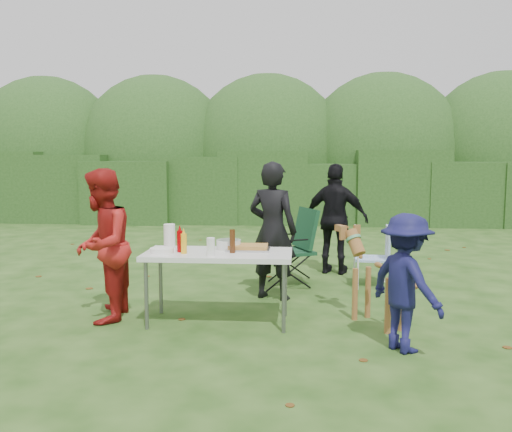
# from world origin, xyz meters

# --- Properties ---
(ground) EXTENTS (80.00, 80.00, 0.00)m
(ground) POSITION_xyz_m (0.00, 0.00, 0.00)
(ground) COLOR #1E4211
(hedge_row) EXTENTS (22.00, 1.40, 1.70)m
(hedge_row) POSITION_xyz_m (0.00, 8.00, 0.85)
(hedge_row) COLOR #23471C
(hedge_row) RESTS_ON ground
(shrub_backdrop) EXTENTS (20.00, 2.60, 3.20)m
(shrub_backdrop) POSITION_xyz_m (0.00, 9.60, 1.60)
(shrub_backdrop) COLOR #3D6628
(shrub_backdrop) RESTS_ON ground
(folding_table) EXTENTS (1.50, 0.70, 0.74)m
(folding_table) POSITION_xyz_m (0.07, -0.29, 0.69)
(folding_table) COLOR silver
(folding_table) RESTS_ON ground
(person_cook) EXTENTS (0.70, 0.58, 1.65)m
(person_cook) POSITION_xyz_m (0.58, 0.70, 0.83)
(person_cook) COLOR black
(person_cook) RESTS_ON ground
(person_red_jacket) EXTENTS (0.68, 0.83, 1.59)m
(person_red_jacket) POSITION_xyz_m (-1.14, -0.31, 0.80)
(person_red_jacket) COLOR #A51A17
(person_red_jacket) RESTS_ON ground
(person_black_puffy) EXTENTS (1.01, 0.65, 1.61)m
(person_black_puffy) POSITION_xyz_m (1.43, 2.17, 0.80)
(person_black_puffy) COLOR black
(person_black_puffy) RESTS_ON ground
(child) EXTENTS (0.82, 0.91, 1.22)m
(child) POSITION_xyz_m (1.84, -0.96, 0.61)
(child) COLOR #131344
(child) RESTS_ON ground
(dog) EXTENTS (0.88, 1.05, 0.95)m
(dog) POSITION_xyz_m (1.70, -0.25, 0.47)
(dog) COLOR #905D2F
(dog) RESTS_ON ground
(camping_chair) EXTENTS (0.86, 0.86, 1.04)m
(camping_chair) POSITION_xyz_m (0.77, 1.37, 0.52)
(camping_chair) COLOR #154025
(camping_chair) RESTS_ON ground
(lawn_chair) EXTENTS (0.51, 0.51, 0.81)m
(lawn_chair) POSITION_xyz_m (1.86, 1.43, 0.41)
(lawn_chair) COLOR #4E89E0
(lawn_chair) RESTS_ON ground
(food_tray) EXTENTS (0.45, 0.30, 0.02)m
(food_tray) POSITION_xyz_m (0.37, -0.15, 0.75)
(food_tray) COLOR #B7B7BA
(food_tray) RESTS_ON folding_table
(focaccia_bread) EXTENTS (0.40, 0.26, 0.04)m
(focaccia_bread) POSITION_xyz_m (0.37, -0.15, 0.78)
(focaccia_bread) COLOR #B77F39
(focaccia_bread) RESTS_ON food_tray
(mustard_bottle) EXTENTS (0.06, 0.06, 0.20)m
(mustard_bottle) POSITION_xyz_m (-0.26, -0.40, 0.84)
(mustard_bottle) COLOR yellow
(mustard_bottle) RESTS_ON folding_table
(ketchup_bottle) EXTENTS (0.06, 0.06, 0.22)m
(ketchup_bottle) POSITION_xyz_m (-0.31, -0.32, 0.85)
(ketchup_bottle) COLOR #950004
(ketchup_bottle) RESTS_ON folding_table
(beer_bottle) EXTENTS (0.06, 0.06, 0.24)m
(beer_bottle) POSITION_xyz_m (0.22, -0.33, 0.86)
(beer_bottle) COLOR #47230F
(beer_bottle) RESTS_ON folding_table
(paper_towel_roll) EXTENTS (0.12, 0.12, 0.26)m
(paper_towel_roll) POSITION_xyz_m (-0.47, -0.12, 0.87)
(paper_towel_roll) COLOR white
(paper_towel_roll) RESTS_ON folding_table
(cup_stack) EXTENTS (0.08, 0.08, 0.18)m
(cup_stack) POSITION_xyz_m (0.03, -0.51, 0.83)
(cup_stack) COLOR white
(cup_stack) RESTS_ON folding_table
(pasta_bowl) EXTENTS (0.26, 0.26, 0.10)m
(pasta_bowl) POSITION_xyz_m (0.16, -0.12, 0.79)
(pasta_bowl) COLOR silver
(pasta_bowl) RESTS_ON folding_table
(plate_stack) EXTENTS (0.24, 0.24, 0.05)m
(plate_stack) POSITION_xyz_m (-0.49, -0.38, 0.77)
(plate_stack) COLOR white
(plate_stack) RESTS_ON folding_table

